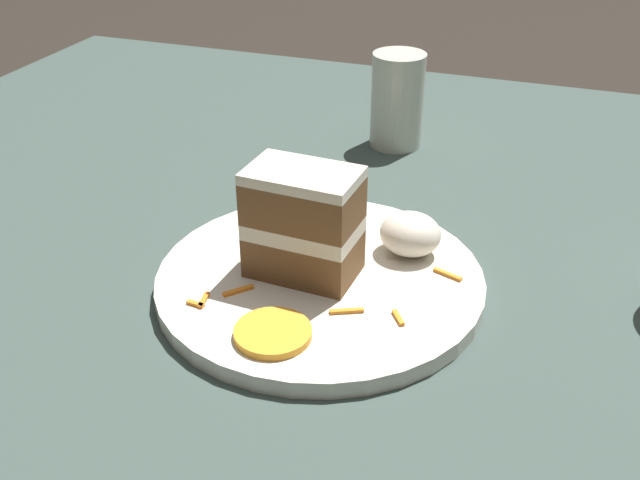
# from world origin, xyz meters

# --- Properties ---
(ground_plane) EXTENTS (6.00, 6.00, 0.00)m
(ground_plane) POSITION_xyz_m (0.00, 0.00, 0.00)
(ground_plane) COLOR black
(ground_plane) RESTS_ON ground
(dining_table) EXTENTS (1.32, 1.16, 0.03)m
(dining_table) POSITION_xyz_m (0.00, 0.00, 0.01)
(dining_table) COLOR #384742
(dining_table) RESTS_ON ground
(plate) EXTENTS (0.28, 0.28, 0.01)m
(plate) POSITION_xyz_m (0.01, 0.03, 0.03)
(plate) COLOR silver
(plate) RESTS_ON dining_table
(cake_slice) EXTENTS (0.09, 0.06, 0.10)m
(cake_slice) POSITION_xyz_m (0.03, 0.03, 0.09)
(cake_slice) COLOR brown
(cake_slice) RESTS_ON plate
(cream_dollop) EXTENTS (0.05, 0.05, 0.04)m
(cream_dollop) POSITION_xyz_m (-0.05, -0.03, 0.06)
(cream_dollop) COLOR silver
(cream_dollop) RESTS_ON plate
(orange_garnish) EXTENTS (0.06, 0.06, 0.01)m
(orange_garnish) POSITION_xyz_m (0.02, 0.13, 0.04)
(orange_garnish) COLOR orange
(orange_garnish) RESTS_ON plate
(carrot_shreds_scatter) EXTENTS (0.20, 0.12, 0.00)m
(carrot_shreds_scatter) POSITION_xyz_m (0.02, 0.06, 0.04)
(carrot_shreds_scatter) COLOR orange
(carrot_shreds_scatter) RESTS_ON plate
(drinking_glass) EXTENTS (0.06, 0.06, 0.11)m
(drinking_glass) POSITION_xyz_m (0.03, -0.29, 0.07)
(drinking_glass) COLOR beige
(drinking_glass) RESTS_ON dining_table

